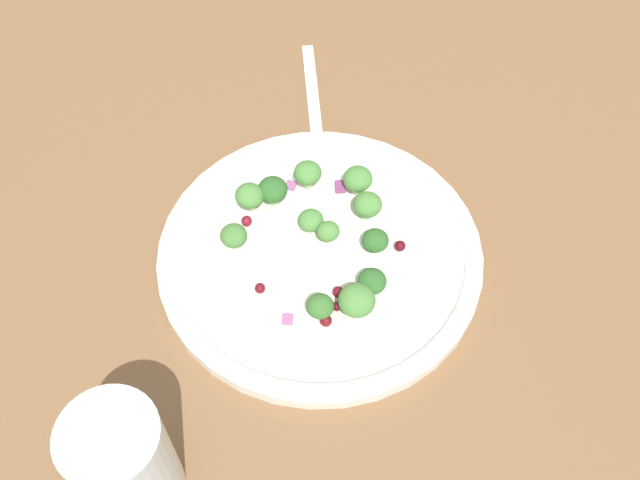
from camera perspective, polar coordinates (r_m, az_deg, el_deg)
The scene contains 26 objects.
ground_plane at distance 65.17cm, azimuth 2.22°, elevation -1.23°, with size 180.00×180.00×2.00cm, color brown.
plate at distance 63.07cm, azimuth 0.00°, elevation -0.97°, with size 27.63×27.63×1.70cm.
dressing_pool at distance 62.71cm, azimuth 0.00°, elevation -0.74°, with size 16.02×16.02×0.20cm, color white.
broccoli_floret_0 at distance 63.75cm, azimuth -5.46°, elevation 3.40°, with size 2.48×2.48×2.51cm.
broccoli_floret_1 at distance 65.12cm, azimuth -0.95°, elevation 5.16°, with size 2.45×2.45×2.48cm.
broccoli_floret_2 at distance 62.69cm, azimuth -0.70°, elevation 1.51°, with size 2.16×2.16×2.19cm.
broccoli_floret_3 at distance 61.93cm, azimuth -6.67°, elevation 0.31°, with size 2.28×2.28×2.31cm.
broccoli_floret_4 at distance 63.51cm, azimuth 3.69°, elevation 2.72°, with size 2.48×2.48×2.51cm.
broccoli_floret_5 at distance 57.77cm, azimuth 2.84°, elevation -4.69°, with size 2.94×2.94×2.98cm.
broccoli_floret_6 at distance 64.29cm, azimuth -3.67°, elevation 3.86°, with size 2.61×2.61×2.65cm.
broccoli_floret_7 at distance 64.86cm, azimuth 2.94°, elevation 4.70°, with size 2.58×2.58×2.61cm.
broccoli_floret_8 at distance 61.73cm, azimuth 4.28°, elevation -0.06°, with size 2.24×2.24×2.27cm.
broccoli_floret_9 at distance 61.86cm, azimuth 0.61°, elevation 0.82°, with size 1.92×1.92×1.95cm.
broccoli_floret_10 at distance 57.63cm, azimuth 0.01°, elevation -5.15°, with size 2.18×2.18×2.21cm.
broccoli_floret_11 at distance 59.47cm, azimuth 4.02°, elevation -3.22°, with size 2.34×2.34×2.37cm.
cranberry_0 at distance 58.87cm, azimuth 1.31°, elevation -5.14°, with size 0.77×0.77×0.77cm, color #4C0A14.
cranberry_1 at distance 63.99cm, azimuth -5.68°, elevation 1.47°, with size 0.94×0.94×0.94cm, color maroon.
cranberry_2 at distance 62.40cm, azimuth 6.19°, elevation -0.45°, with size 0.92×0.92×0.92cm, color #4C0A14.
cranberry_3 at distance 58.60cm, azimuth 0.45°, elevation -6.23°, with size 0.98×0.98×0.98cm, color maroon.
cranberry_4 at distance 59.37cm, azimuth 1.44°, elevation -4.03°, with size 0.95×0.95×0.95cm, color maroon.
cranberry_5 at distance 60.26cm, azimuth -4.64°, elevation -3.72°, with size 0.88×0.88×0.88cm, color maroon.
onion_bit_0 at distance 66.70cm, azimuth -2.26°, elevation 4.22°, with size 0.95×0.91×0.31cm, color #A35B93.
onion_bit_1 at distance 58.78cm, azimuth -2.51°, elevation -6.12°, with size 0.87×0.88×0.35cm, color #A35B93.
onion_bit_2 at distance 66.16cm, azimuth 1.22°, elevation 4.11°, with size 1.17×0.87×0.45cm, color #843D75.
fork at distance 74.37cm, azimuth -0.41°, elevation 9.57°, with size 18.67×2.73×0.50cm.
water_glass at distance 52.04cm, azimuth -14.85°, elevation -16.24°, with size 6.54×6.54×10.19cm, color silver.
Camera 1 is at (-35.90, 7.23, 52.91)cm, focal length 41.56 mm.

